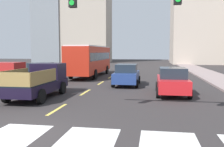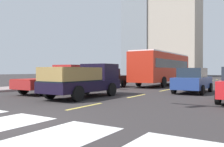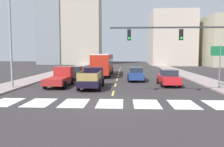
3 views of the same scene
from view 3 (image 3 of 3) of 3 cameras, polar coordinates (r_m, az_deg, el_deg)
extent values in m
plane|color=#302C2C|center=(15.70, -0.46, -7.53)|extent=(160.00, 160.00, 0.00)
cube|color=gray|center=(34.87, 19.48, -0.72)|extent=(3.24, 110.00, 0.15)
cube|color=gray|center=(35.46, -16.21, -0.53)|extent=(3.24, 110.00, 0.15)
cube|color=silver|center=(17.77, -25.27, -6.52)|extent=(1.76, 2.89, 0.01)
cube|color=silver|center=(16.75, -17.75, -6.96)|extent=(1.76, 2.89, 0.01)
cube|color=silver|center=(16.04, -9.39, -7.31)|extent=(1.76, 2.89, 0.01)
cube|color=silver|center=(15.70, -0.46, -7.52)|extent=(1.76, 2.89, 0.01)
cube|color=silver|center=(15.74, 8.64, -7.54)|extent=(1.76, 2.89, 0.01)
cube|color=silver|center=(16.16, 17.48, -7.38)|extent=(1.76, 2.89, 0.01)
cube|color=silver|center=(16.94, 25.67, -7.08)|extent=(1.76, 2.89, 0.01)
cube|color=#DFC44D|center=(19.61, 0.27, -4.97)|extent=(0.16, 2.40, 0.01)
cube|color=#DFC44D|center=(24.55, 0.86, -2.93)|extent=(0.16, 2.40, 0.01)
cube|color=#DFC44D|center=(29.50, 1.25, -1.57)|extent=(0.16, 2.40, 0.01)
cube|color=#DFC44D|center=(34.47, 1.53, -0.61)|extent=(0.16, 2.40, 0.01)
cube|color=#DFC44D|center=(39.45, 1.73, 0.12)|extent=(0.16, 2.40, 0.01)
cube|color=#DFC44D|center=(44.43, 1.89, 0.68)|extent=(0.16, 2.40, 0.01)
cube|color=#DFC44D|center=(49.42, 2.02, 1.12)|extent=(0.16, 2.40, 0.01)
cube|color=#DFC44D|center=(54.40, 2.13, 1.49)|extent=(0.16, 2.40, 0.01)
cube|color=black|center=(22.27, -5.20, -2.02)|extent=(1.96, 5.20, 0.56)
cube|color=black|center=(23.86, -4.62, 0.34)|extent=(1.84, 1.60, 1.00)
cube|color=#19232D|center=(24.28, -4.48, 0.85)|extent=(1.72, 0.08, 0.56)
cube|color=black|center=(21.30, -5.58, -1.51)|extent=(1.84, 3.30, 0.06)
cylinder|color=black|center=(23.99, -6.97, -2.20)|extent=(0.22, 0.80, 0.80)
cylinder|color=black|center=(23.72, -2.30, -2.25)|extent=(0.22, 0.80, 0.80)
cylinder|color=black|center=(20.95, -8.47, -3.28)|extent=(0.22, 0.80, 0.80)
cylinder|color=black|center=(20.65, -3.12, -3.35)|extent=(0.22, 0.80, 0.80)
cube|color=olive|center=(21.41, -7.97, -0.47)|extent=(0.06, 3.17, 0.70)
cube|color=olive|center=(21.14, -3.17, -0.50)|extent=(0.06, 3.17, 0.70)
cube|color=olive|center=(19.70, -6.28, -0.94)|extent=(1.80, 0.06, 0.70)
cube|color=maroon|center=(23.94, -13.06, -1.63)|extent=(1.96, 5.20, 0.56)
cube|color=maroon|center=(25.49, -12.03, 0.55)|extent=(1.84, 1.60, 1.00)
cube|color=#19232D|center=(25.90, -11.78, 1.03)|extent=(1.72, 0.08, 0.56)
cube|color=maroon|center=(23.00, -13.73, -1.14)|extent=(1.84, 3.30, 0.06)
cylinder|color=black|center=(25.74, -14.18, -1.82)|extent=(0.22, 0.80, 0.80)
cylinder|color=black|center=(25.22, -9.92, -1.88)|extent=(0.22, 0.80, 0.80)
cylinder|color=black|center=(22.80, -16.51, -2.75)|extent=(0.22, 0.80, 0.80)
cylinder|color=black|center=(22.22, -11.73, -2.85)|extent=(0.22, 0.80, 0.80)
cube|color=#B32515|center=(35.12, -2.28, 2.52)|extent=(2.50, 10.80, 2.70)
cube|color=#19232D|center=(35.11, -2.28, 3.09)|extent=(2.52, 9.94, 0.80)
cube|color=silver|center=(35.09, -2.29, 4.82)|extent=(2.40, 10.37, 0.12)
cylinder|color=black|center=(38.66, -3.65, 0.74)|extent=(0.22, 1.00, 1.00)
cylinder|color=black|center=(38.44, 0.06, 0.73)|extent=(0.22, 1.00, 1.00)
cylinder|color=black|center=(32.42, -4.97, -0.11)|extent=(0.22, 1.00, 1.00)
cylinder|color=black|center=(32.16, -0.55, -0.13)|extent=(0.22, 1.00, 1.00)
cube|color=red|center=(24.92, 13.98, -1.34)|extent=(1.80, 4.40, 0.76)
cube|color=#1E2833|center=(24.71, 14.08, 0.23)|extent=(1.58, 2.11, 0.64)
cylinder|color=black|center=(26.15, 11.47, -1.83)|extent=(0.22, 0.64, 0.64)
cylinder|color=black|center=(26.47, 15.33, -1.83)|extent=(0.22, 0.64, 0.64)
cylinder|color=black|center=(23.48, 12.43, -2.64)|extent=(0.22, 0.64, 0.64)
cylinder|color=black|center=(23.84, 16.70, -2.62)|extent=(0.22, 0.64, 0.64)
cube|color=black|center=(30.21, -9.18, -0.15)|extent=(1.80, 4.40, 0.76)
cube|color=#1E2833|center=(30.01, -9.26, 1.15)|extent=(1.58, 2.11, 0.64)
cylinder|color=black|center=(31.77, -10.23, -0.60)|extent=(0.22, 0.64, 0.64)
cylinder|color=black|center=(31.40, -7.04, -0.62)|extent=(0.22, 0.64, 0.64)
cylinder|color=black|center=(29.14, -11.47, -1.13)|extent=(0.22, 0.64, 0.64)
cylinder|color=black|center=(28.74, -7.99, -1.16)|extent=(0.22, 0.64, 0.64)
cube|color=navy|center=(28.36, 5.97, -0.45)|extent=(1.80, 4.40, 0.76)
cube|color=#1E2833|center=(28.15, 6.00, 0.94)|extent=(1.58, 2.11, 0.64)
cylinder|color=black|center=(29.72, 4.10, -0.92)|extent=(0.22, 0.64, 0.64)
cylinder|color=black|center=(29.81, 7.57, -0.93)|extent=(0.22, 0.64, 0.64)
cylinder|color=black|center=(27.01, 4.20, -1.53)|extent=(0.22, 0.64, 0.64)
cylinder|color=black|center=(27.10, 8.01, -1.54)|extent=(0.22, 0.64, 0.64)
cube|color=#2D2D33|center=(18.32, 15.48, 11.09)|extent=(9.93, 0.12, 0.12)
cube|color=black|center=(18.38, 16.97, 9.31)|extent=(0.28, 0.24, 0.84)
cylinder|color=black|center=(18.27, 17.09, 10.15)|extent=(0.20, 0.04, 0.20)
cylinder|color=black|center=(18.25, 17.07, 9.33)|extent=(0.20, 0.04, 0.20)
cylinder|color=green|center=(18.23, 17.05, 8.52)|extent=(0.20, 0.04, 0.20)
cube|color=black|center=(17.86, 4.32, 9.64)|extent=(0.28, 0.24, 0.84)
cylinder|color=black|center=(17.76, 4.34, 10.51)|extent=(0.20, 0.04, 0.20)
cylinder|color=black|center=(17.73, 4.33, 9.67)|extent=(0.20, 0.04, 0.20)
cylinder|color=green|center=(17.72, 4.32, 8.83)|extent=(0.20, 0.04, 0.20)
cylinder|color=slate|center=(23.94, 25.44, 1.42)|extent=(0.12, 0.12, 4.20)
cube|color=#156238|center=(23.87, 25.49, 5.13)|extent=(1.70, 0.06, 0.90)
cylinder|color=gray|center=(23.61, -24.09, 7.25)|extent=(0.20, 0.20, 9.00)
cube|color=#A79B8C|center=(72.93, -7.58, 11.95)|extent=(11.59, 8.84, 24.35)
cube|color=#BAAA99|center=(68.61, 14.71, 8.44)|extent=(11.97, 11.81, 15.24)
cube|color=gray|center=(75.97, -14.61, 11.51)|extent=(7.33, 11.13, 24.25)
cube|color=#A39D82|center=(66.29, 25.43, 7.30)|extent=(7.16, 11.02, 13.07)
camera|label=1|loc=(8.97, 25.83, 0.05)|focal=40.12mm
camera|label=2|loc=(12.60, 29.14, -4.13)|focal=38.50mm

